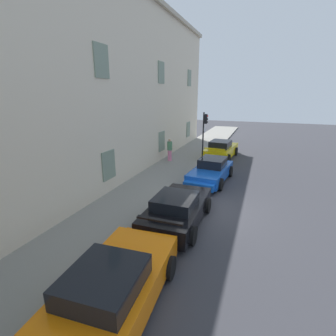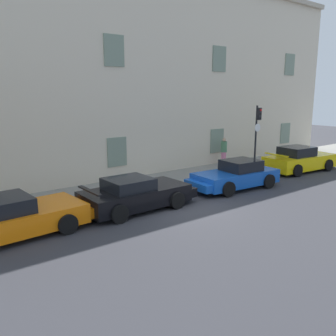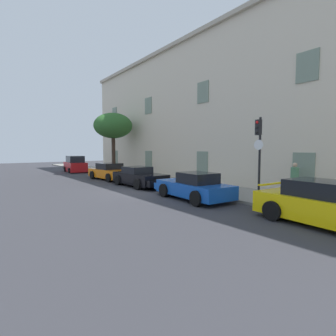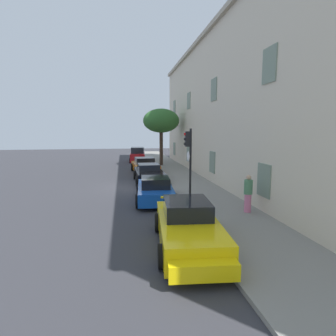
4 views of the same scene
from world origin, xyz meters
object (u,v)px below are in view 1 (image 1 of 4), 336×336
sportscar_red_lead (116,283)px  sportscar_tail_end (222,150)px  sportscar_yellow_flank (179,208)px  sportscar_white_middle (210,172)px  pedestrian_admiring (170,150)px  traffic_light (204,130)px

sportscar_red_lead → sportscar_tail_end: sportscar_tail_end is taller
sportscar_yellow_flank → sportscar_white_middle: size_ratio=0.99×
pedestrian_admiring → sportscar_white_middle: bearing=-130.5°
traffic_light → sportscar_yellow_flank: bearing=-173.6°
sportscar_yellow_flank → traffic_light: 8.68m
sportscar_yellow_flank → pedestrian_admiring: (8.64, 3.64, 0.42)m
sportscar_white_middle → sportscar_tail_end: 6.34m
sportscar_red_lead → sportscar_yellow_flank: (4.67, -0.09, -0.00)m
sportscar_yellow_flank → sportscar_tail_end: size_ratio=0.92×
sportscar_tail_end → pedestrian_admiring: (-3.03, 3.49, 0.37)m
sportscar_yellow_flank → traffic_light: size_ratio=1.25×
sportscar_white_middle → sportscar_tail_end: bearing=3.3°
sportscar_yellow_flank → sportscar_white_middle: (5.34, -0.21, 0.01)m
sportscar_yellow_flank → pedestrian_admiring: bearing=22.9°
sportscar_white_middle → traffic_light: traffic_light is taller
sportscar_red_lead → pedestrian_admiring: 13.78m
sportscar_yellow_flank → sportscar_white_middle: bearing=-2.3°
traffic_light → pedestrian_admiring: bearing=84.4°
sportscar_tail_end → traffic_light: (-3.30, 0.78, 2.07)m
sportscar_red_lead → sportscar_white_middle: bearing=-1.7°
sportscar_red_lead → sportscar_yellow_flank: bearing=-1.1°
sportscar_red_lead → pedestrian_admiring: size_ratio=2.99×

